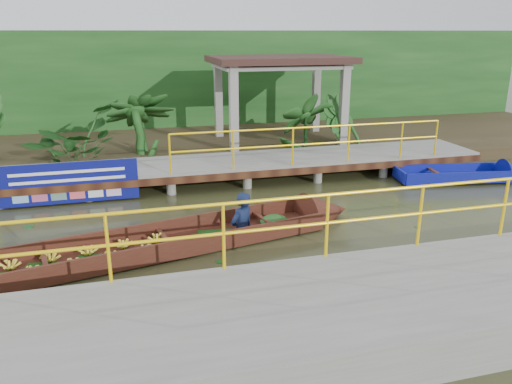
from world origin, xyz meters
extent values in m
plane|color=#34371B|center=(0.00, 0.00, 0.00)|extent=(80.00, 80.00, 0.00)
cube|color=#2F2517|center=(0.00, 7.50, 0.23)|extent=(30.00, 8.00, 0.45)
cube|color=slate|center=(0.00, 3.50, 0.50)|extent=(16.00, 2.00, 0.15)
cube|color=black|center=(0.00, 2.50, 0.42)|extent=(16.00, 0.12, 0.18)
cylinder|color=yellow|center=(2.75, 2.55, 1.57)|extent=(7.50, 0.05, 0.05)
cylinder|color=yellow|center=(2.75, 2.55, 1.12)|extent=(7.50, 0.05, 0.05)
cylinder|color=yellow|center=(2.75, 2.55, 1.07)|extent=(0.05, 0.05, 1.00)
cylinder|color=slate|center=(-4.00, 2.70, 0.22)|extent=(0.24, 0.24, 0.55)
cylinder|color=slate|center=(-4.00, 4.30, 0.22)|extent=(0.24, 0.24, 0.55)
cylinder|color=slate|center=(-2.00, 2.70, 0.22)|extent=(0.24, 0.24, 0.55)
cylinder|color=slate|center=(-2.00, 4.30, 0.22)|extent=(0.24, 0.24, 0.55)
cylinder|color=slate|center=(0.00, 2.70, 0.22)|extent=(0.24, 0.24, 0.55)
cylinder|color=slate|center=(0.00, 4.30, 0.22)|extent=(0.24, 0.24, 0.55)
cylinder|color=slate|center=(2.00, 2.70, 0.22)|extent=(0.24, 0.24, 0.55)
cylinder|color=slate|center=(2.00, 4.30, 0.22)|extent=(0.24, 0.24, 0.55)
cylinder|color=slate|center=(4.00, 2.70, 0.22)|extent=(0.24, 0.24, 0.55)
cylinder|color=slate|center=(4.00, 4.30, 0.22)|extent=(0.24, 0.24, 0.55)
cylinder|color=slate|center=(6.00, 2.70, 0.22)|extent=(0.24, 0.24, 0.55)
cylinder|color=slate|center=(6.00, 4.30, 0.22)|extent=(0.24, 0.24, 0.55)
cylinder|color=slate|center=(0.00, 2.70, 0.22)|extent=(0.24, 0.24, 0.55)
cube|color=slate|center=(1.00, -4.20, 0.30)|extent=(18.00, 2.40, 0.70)
cylinder|color=yellow|center=(1.00, -3.05, 1.65)|extent=(10.00, 0.05, 0.05)
cylinder|color=yellow|center=(1.00, -3.05, 1.20)|extent=(10.00, 0.05, 0.05)
cylinder|color=yellow|center=(1.00, -3.05, 1.15)|extent=(0.05, 0.05, 1.00)
cube|color=slate|center=(1.20, 5.10, 1.60)|extent=(0.25, 0.25, 2.80)
cube|color=slate|center=(4.80, 5.10, 1.60)|extent=(0.25, 0.25, 2.80)
cube|color=slate|center=(1.20, 7.50, 1.60)|extent=(0.25, 0.25, 2.80)
cube|color=slate|center=(4.80, 7.50, 1.60)|extent=(0.25, 0.25, 2.80)
cube|color=slate|center=(3.00, 6.30, 2.90)|extent=(4.00, 2.60, 0.12)
cube|color=#331E19|center=(3.00, 6.30, 3.10)|extent=(4.40, 3.00, 0.20)
cube|color=#143D13|center=(0.00, 10.00, 2.00)|extent=(30.00, 0.80, 4.00)
cube|color=#38140F|center=(-2.50, -0.95, 0.06)|extent=(8.55, 2.81, 0.06)
cube|color=#38140F|center=(-2.61, -0.43, 0.21)|extent=(8.35, 1.83, 0.36)
cube|color=#38140F|center=(-2.39, -1.47, 0.21)|extent=(8.35, 1.83, 0.36)
cone|color=#38140F|center=(2.14, 0.03, 0.15)|extent=(1.25, 1.22, 1.02)
ellipsoid|color=#143D13|center=(0.83, -0.24, 0.17)|extent=(0.68, 0.58, 0.28)
imported|color=#0F193A|center=(0.10, -0.40, 0.92)|extent=(0.72, 0.65, 1.64)
cube|color=navy|center=(6.66, 1.81, 0.10)|extent=(3.19, 1.41, 0.10)
cube|color=navy|center=(6.73, 2.27, 0.23)|extent=(3.05, 0.56, 0.31)
cube|color=navy|center=(6.59, 1.36, 0.23)|extent=(3.05, 0.56, 0.31)
cube|color=navy|center=(5.14, 2.06, 0.23)|extent=(0.21, 0.92, 0.31)
cube|color=black|center=(6.15, 1.90, 0.27)|extent=(0.25, 0.93, 0.05)
cube|color=navy|center=(-3.40, 2.48, 0.55)|extent=(3.20, 0.03, 1.00)
cube|color=white|center=(-3.40, 2.46, 0.82)|extent=(2.60, 0.01, 0.07)
cube|color=white|center=(-3.40, 2.46, 0.62)|extent=(2.60, 0.01, 0.07)
imported|color=#143D13|center=(-3.50, 5.30, 1.38)|extent=(1.49, 1.49, 1.86)
imported|color=#143D13|center=(-1.50, 5.30, 1.38)|extent=(1.49, 1.49, 1.86)
imported|color=#143D13|center=(3.50, 5.30, 1.38)|extent=(1.49, 1.49, 1.86)
imported|color=#143D13|center=(5.00, 5.30, 1.38)|extent=(1.49, 1.49, 1.86)
camera|label=1|loc=(-2.08, -9.56, 3.96)|focal=35.00mm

